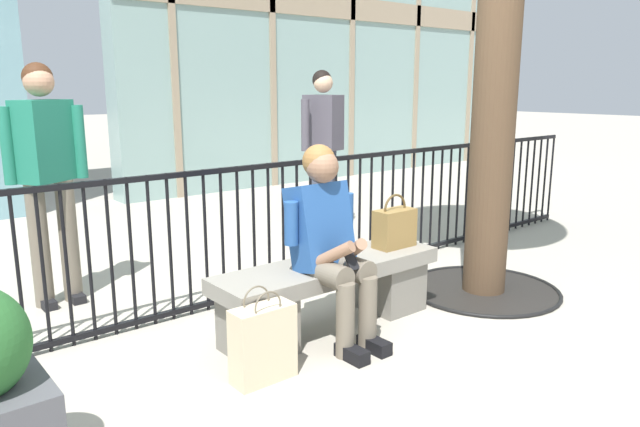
{
  "coord_description": "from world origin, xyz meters",
  "views": [
    {
      "loc": [
        -2.35,
        -2.77,
        1.56
      ],
      "look_at": [
        0.0,
        0.1,
        0.75
      ],
      "focal_mm": 33.22,
      "sensor_mm": 36.0,
      "label": 1
    }
  ],
  "objects": [
    {
      "name": "ground_plane",
      "position": [
        0.0,
        0.0,
        0.0
      ],
      "size": [
        60.0,
        60.0,
        0.0
      ],
      "primitive_type": "plane",
      "color": "#A8A091"
    },
    {
      "name": "stone_bench",
      "position": [
        0.0,
        0.0,
        0.27
      ],
      "size": [
        1.6,
        0.44,
        0.45
      ],
      "color": "gray",
      "rests_on": "ground"
    },
    {
      "name": "seated_person_with_phone",
      "position": [
        -0.11,
        -0.13,
        0.65
      ],
      "size": [
        0.52,
        0.66,
        1.21
      ],
      "color": "#6B6051",
      "rests_on": "ground"
    },
    {
      "name": "handbag_on_bench",
      "position": [
        0.58,
        -0.01,
        0.59
      ],
      "size": [
        0.3,
        0.15,
        0.38
      ],
      "color": "olive",
      "rests_on": "stone_bench"
    },
    {
      "name": "shopping_bag",
      "position": [
        -0.73,
        -0.31,
        0.21
      ],
      "size": [
        0.35,
        0.16,
        0.52
      ],
      "color": "beige",
      "rests_on": "ground"
    },
    {
      "name": "bystander_at_railing",
      "position": [
        -1.23,
        1.61,
        1.0
      ],
      "size": [
        0.55,
        0.39,
        1.71
      ],
      "color": "#6B6051",
      "rests_on": "ground"
    },
    {
      "name": "bystander_further_back",
      "position": [
        1.59,
        1.99,
        1.0
      ],
      "size": [
        0.55,
        0.42,
        1.71
      ],
      "color": "#383D4C",
      "rests_on": "ground"
    },
    {
      "name": "plaza_railing",
      "position": [
        -0.0,
        0.78,
        0.51
      ],
      "size": [
        8.08,
        0.04,
        1.0
      ],
      "color": "black",
      "rests_on": "ground"
    }
  ]
}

